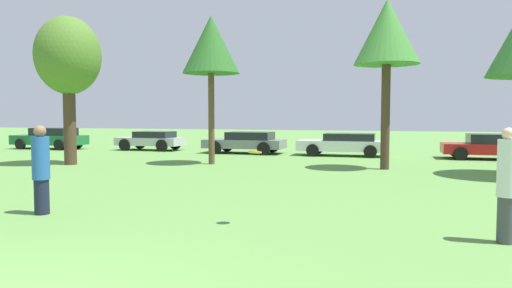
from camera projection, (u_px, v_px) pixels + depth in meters
name	position (u px, v px, depth m)	size (l,w,h in m)	color
person_thrower	(41.00, 169.00, 9.63)	(0.35, 0.35, 1.87)	#191E33
person_catcher	(507.00, 185.00, 7.43)	(0.31, 0.31, 1.88)	#3F3F47
frisbee	(255.00, 152.00, 8.61)	(0.26, 0.25, 0.07)	orange
tree_0	(68.00, 58.00, 19.15)	(2.67, 2.67, 6.15)	#473323
tree_1	(211.00, 46.00, 19.31)	(2.40, 2.40, 6.23)	brown
tree_2	(387.00, 34.00, 17.42)	(2.45, 2.45, 6.45)	#473323
parked_car_green	(50.00, 138.00, 28.39)	(4.56, 1.87, 1.30)	#196633
parked_car_silver	(151.00, 140.00, 27.38)	(3.88, 1.87, 1.12)	#B2B2B7
parked_car_grey	(246.00, 142.00, 25.11)	(4.34, 2.05, 1.17)	slate
parked_car_white	(344.00, 144.00, 23.54)	(4.54, 1.90, 1.15)	silver
parked_car_red	(488.00, 146.00, 21.70)	(3.86, 2.04, 1.19)	red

